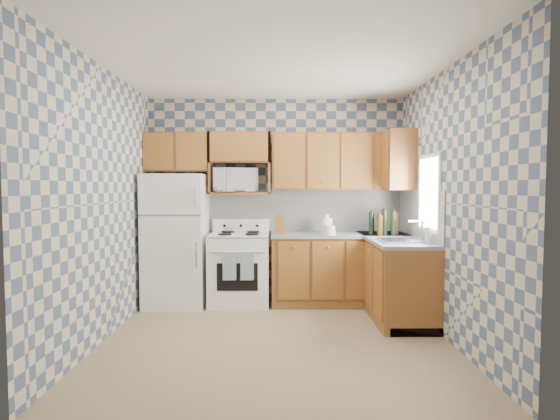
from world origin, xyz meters
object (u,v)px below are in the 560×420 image
object	(u,v)px
refrigerator	(177,240)
microwave	(234,180)
stove_body	(240,270)
electric_kettle	(327,226)

from	to	relation	value
refrigerator	microwave	xyz separation A→B (m)	(0.72, 0.20, 0.77)
refrigerator	stove_body	bearing A→B (deg)	1.78
refrigerator	electric_kettle	bearing A→B (deg)	2.36
refrigerator	stove_body	world-z (taller)	refrigerator
microwave	electric_kettle	bearing A→B (deg)	-20.17
refrigerator	stove_body	distance (m)	0.89
microwave	refrigerator	bearing A→B (deg)	-178.66
stove_body	refrigerator	bearing A→B (deg)	-178.22
microwave	electric_kettle	distance (m)	1.36
stove_body	electric_kettle	distance (m)	1.27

